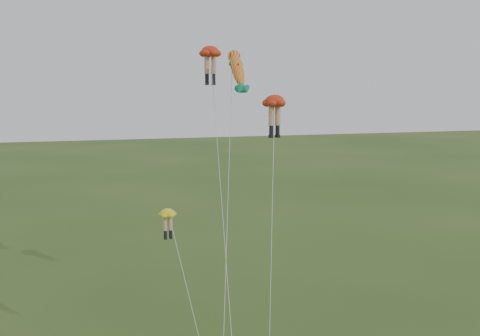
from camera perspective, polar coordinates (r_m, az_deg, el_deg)
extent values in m
ellipsoid|color=red|center=(38.79, -3.21, 12.31)|extent=(1.71, 1.71, 0.81)
cylinder|color=tan|center=(38.66, -3.56, 10.91)|extent=(0.36, 0.36, 1.23)
cylinder|color=black|center=(38.63, -3.55, 9.55)|extent=(0.28, 0.28, 0.62)
cube|color=black|center=(38.62, -3.54, 8.96)|extent=(0.22, 0.37, 0.18)
cylinder|color=tan|center=(38.81, -2.85, 10.91)|extent=(0.36, 0.36, 1.23)
cylinder|color=black|center=(38.78, -2.84, 9.55)|extent=(0.28, 0.28, 0.62)
cube|color=black|center=(38.77, -2.83, 8.96)|extent=(0.22, 0.37, 0.18)
cylinder|color=silver|center=(32.45, -2.04, -2.75)|extent=(2.07, 13.63, 18.68)
ellipsoid|color=red|center=(34.02, 3.72, 7.16)|extent=(1.93, 1.93, 0.80)
cylinder|color=tan|center=(33.91, 3.36, 5.57)|extent=(0.35, 0.35, 1.22)
cylinder|color=black|center=(33.97, 3.35, 4.03)|extent=(0.28, 0.28, 0.61)
cube|color=black|center=(34.00, 3.34, 3.38)|extent=(0.28, 0.39, 0.18)
cylinder|color=tan|center=(34.19, 4.04, 5.59)|extent=(0.35, 0.35, 1.22)
cylinder|color=black|center=(34.24, 4.03, 4.06)|extent=(0.28, 0.28, 0.61)
cube|color=black|center=(34.27, 4.02, 3.41)|extent=(0.28, 0.39, 0.18)
cylinder|color=silver|center=(31.60, 3.42, -6.22)|extent=(2.59, 6.38, 15.28)
ellipsoid|color=yellow|center=(28.17, -7.73, -4.77)|extent=(1.10, 1.10, 0.48)
cylinder|color=tan|center=(28.26, -7.99, -5.91)|extent=(0.21, 0.21, 0.73)
cylinder|color=black|center=(28.40, -7.97, -6.98)|extent=(0.17, 0.17, 0.36)
cube|color=black|center=(28.46, -7.96, -7.44)|extent=(0.15, 0.23, 0.11)
cylinder|color=tan|center=(28.35, -7.43, -5.86)|extent=(0.21, 0.21, 0.73)
cylinder|color=black|center=(28.49, -7.41, -6.92)|extent=(0.17, 0.17, 0.36)
cube|color=black|center=(28.55, -7.40, -7.38)|extent=(0.15, 0.23, 0.11)
cylinder|color=silver|center=(28.12, -5.23, -14.37)|extent=(1.74, 3.37, 9.45)
ellipsoid|color=yellow|center=(35.99, -0.33, 10.68)|extent=(1.02, 3.10, 3.05)
sphere|color=yellow|center=(35.99, -0.33, 10.68)|extent=(0.95, 1.31, 1.27)
cone|color=#158966|center=(35.99, -0.33, 10.68)|extent=(0.75, 1.23, 1.20)
cone|color=#158966|center=(35.99, -0.33, 10.68)|extent=(0.75, 1.23, 1.20)
cone|color=#158966|center=(35.99, -0.33, 10.68)|extent=(0.43, 0.69, 0.67)
cone|color=#158966|center=(35.99, -0.33, 10.68)|extent=(0.43, 0.69, 0.67)
cone|color=red|center=(35.99, -0.33, 10.68)|extent=(0.47, 0.68, 0.66)
cylinder|color=silver|center=(32.40, -1.03, -4.22)|extent=(3.25, 8.11, 17.06)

